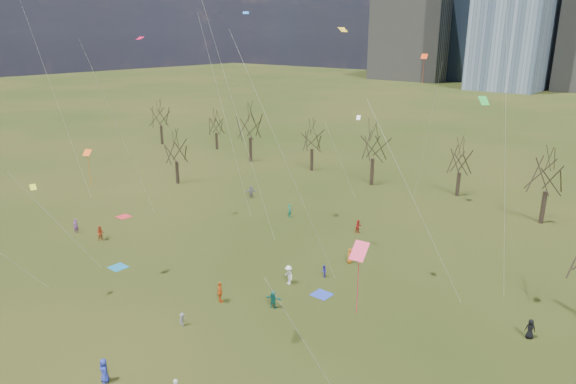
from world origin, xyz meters
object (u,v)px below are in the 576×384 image
Objects in this scene: blanket_navy at (322,295)px; person_0 at (104,370)px; person_4 at (220,292)px; blanket_crimson at (124,217)px; blanket_teal at (118,267)px; person_2 at (101,233)px.

blanket_navy is 18.93m from person_0.
blanket_navy is at bearing -99.85° from person_4.
blanket_crimson is (-30.55, 0.29, 0.00)m from blanket_navy.
blanket_teal is 17.68m from person_0.
person_2 is at bearing 166.88° from person_0.
blanket_crimson is at bearing 144.67° from blanket_teal.
person_2 is at bearing -167.74° from blanket_navy.
blanket_teal and blanket_crimson have the same top height.
blanket_navy is 1.00× the size of blanket_crimson.
blanket_navy is 0.87× the size of person_4.
blanket_teal is 1.00× the size of blanket_navy.
blanket_crimson is at bearing 179.45° from blanket_navy.
person_0 reaches higher than person_2.
blanket_crimson is 32.47m from person_0.
blanket_crimson is at bearing 16.87° from person_4.
person_0 is (14.41, -10.21, 0.83)m from blanket_teal.
person_2 is 20.00m from person_4.
blanket_navy is at bearing 95.01° from person_0.
person_2 is 0.92× the size of person_4.
person_0 is 1.00× the size of person_2.
blanket_navy is 0.95× the size of person_0.
person_4 is at bearing 7.97° from blanket_teal.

